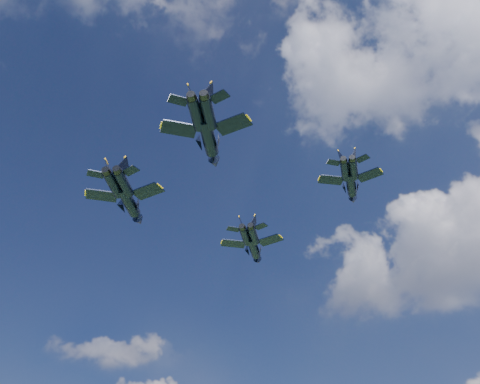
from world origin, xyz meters
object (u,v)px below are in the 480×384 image
(jet_lead, at_px, (254,248))
(jet_left, at_px, (130,202))
(jet_right, at_px, (351,185))
(jet_slot, at_px, (209,139))

(jet_lead, relative_size, jet_left, 0.88)
(jet_left, distance_m, jet_right, 37.97)
(jet_lead, xyz_separation_m, jet_slot, (14.84, -32.62, -2.14))
(jet_lead, height_order, jet_slot, jet_lead)
(jet_right, xyz_separation_m, jet_slot, (-10.22, -24.74, -1.95))
(jet_left, xyz_separation_m, jet_slot, (23.60, -7.49, -2.48))
(jet_lead, xyz_separation_m, jet_left, (-8.76, -25.13, 0.34))
(jet_left, height_order, jet_right, jet_left)
(jet_slot, bearing_deg, jet_lead, 85.47)
(jet_slot, bearing_deg, jet_left, 133.40)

